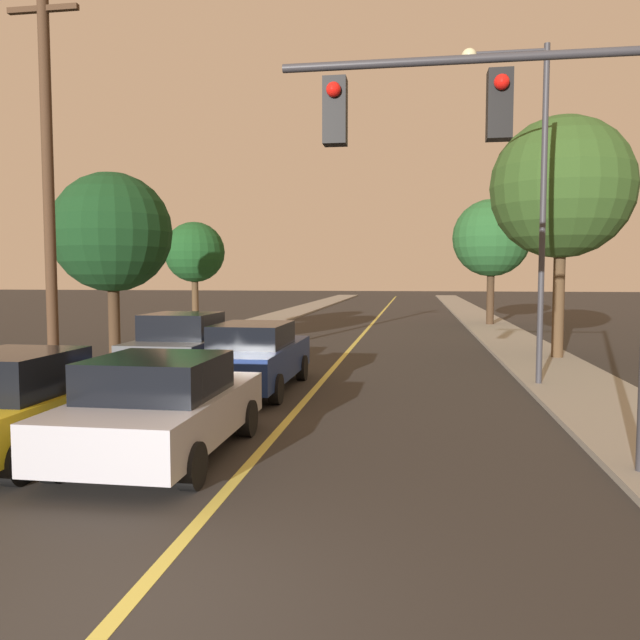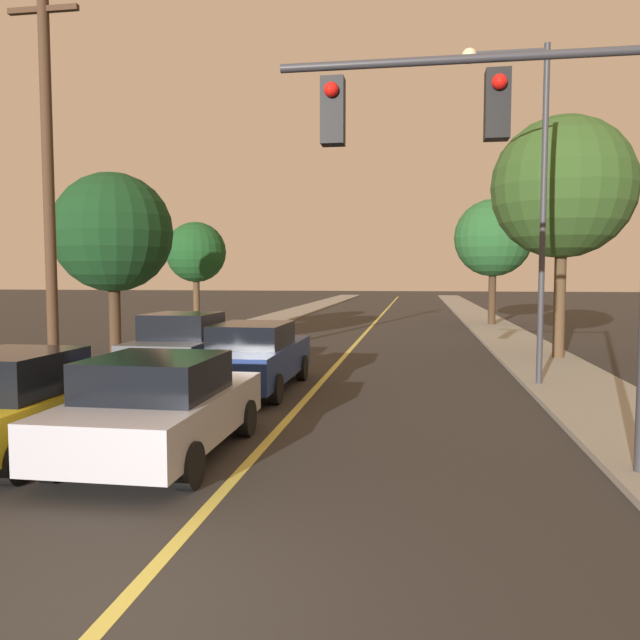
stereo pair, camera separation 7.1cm
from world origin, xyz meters
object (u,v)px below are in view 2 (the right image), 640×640
at_px(tree_right_near, 563,188).
at_px(streetlamp_right, 525,171).
at_px(tree_right_far, 493,238).
at_px(car_near_lane_second, 254,356).
at_px(car_near_lane_front, 160,406).
at_px(traffic_signal_mast, 520,161).
at_px(utility_pole_left, 48,183).
at_px(tree_left_far, 113,233).
at_px(car_outer_lane_second, 185,347).
at_px(car_outer_lane_front, 17,404).
at_px(tree_left_near, 196,253).

bearing_deg(tree_right_near, streetlamp_right, -111.15).
relative_size(streetlamp_right, tree_right_far, 1.22).
xyz_separation_m(car_near_lane_second, tree_right_near, (8.17, 6.39, 4.58)).
relative_size(car_near_lane_front, traffic_signal_mast, 0.75).
bearing_deg(tree_right_near, utility_pole_left, -147.39).
relative_size(car_near_lane_second, utility_pole_left, 0.55).
relative_size(traffic_signal_mast, tree_left_far, 1.00).
xyz_separation_m(utility_pole_left, tree_left_far, (-1.23, 5.24, -0.71)).
distance_m(traffic_signal_mast, streetlamp_right, 6.96).
distance_m(car_near_lane_front, tree_right_far, 26.50).
relative_size(car_near_lane_second, car_outer_lane_second, 1.17).
height_order(car_near_lane_second, tree_right_far, tree_right_far).
relative_size(car_outer_lane_front, streetlamp_right, 0.53).
xyz_separation_m(car_near_lane_second, utility_pole_left, (-4.15, -1.50, 3.88)).
distance_m(car_near_lane_second, tree_right_far, 21.43).
bearing_deg(tree_right_near, tree_left_near, 158.76).
bearing_deg(car_outer_lane_second, car_outer_lane_front, -90.00).
distance_m(car_near_lane_front, traffic_signal_mast, 6.13).
height_order(car_outer_lane_front, traffic_signal_mast, traffic_signal_mast).
distance_m(car_near_lane_front, tree_left_far, 11.10).
distance_m(tree_left_near, tree_right_near, 15.00).
relative_size(utility_pole_left, tree_left_near, 1.81).
relative_size(car_outer_lane_second, traffic_signal_mast, 0.74).
bearing_deg(car_near_lane_front, tree_right_far, 73.07).
distance_m(car_outer_lane_second, traffic_signal_mast, 10.38).
bearing_deg(tree_left_far, car_outer_lane_second, -38.35).
height_order(car_near_lane_front, car_outer_lane_second, car_outer_lane_second).
distance_m(car_near_lane_front, utility_pole_left, 6.93).
bearing_deg(car_outer_lane_front, tree_right_far, 68.80).
height_order(traffic_signal_mast, streetlamp_right, streetlamp_right).
relative_size(tree_left_near, tree_right_far, 0.74).
distance_m(car_near_lane_second, car_outer_lane_second, 2.48).
bearing_deg(traffic_signal_mast, tree_right_near, 75.33).
xyz_separation_m(car_near_lane_second, streetlamp_right, (6.23, 1.37, 4.34)).
xyz_separation_m(tree_right_near, tree_right_far, (-0.53, 13.27, -0.77)).
distance_m(car_outer_lane_second, streetlamp_right, 9.44).
bearing_deg(traffic_signal_mast, utility_pole_left, 156.94).
height_order(car_outer_lane_second, utility_pole_left, utility_pole_left).
relative_size(car_outer_lane_front, tree_left_far, 0.74).
height_order(car_outer_lane_second, streetlamp_right, streetlamp_right).
height_order(utility_pole_left, tree_left_near, utility_pole_left).
bearing_deg(tree_left_near, tree_right_far, 30.54).
height_order(car_outer_lane_front, tree_right_near, tree_right_near).
relative_size(utility_pole_left, tree_right_near, 1.18).
bearing_deg(car_outer_lane_front, car_near_lane_second, 68.91).
relative_size(car_near_lane_second, traffic_signal_mast, 0.86).
bearing_deg(streetlamp_right, tree_left_far, 168.47).
distance_m(car_near_lane_front, car_outer_lane_front, 2.18).
bearing_deg(car_outer_lane_front, tree_left_far, 108.91).
xyz_separation_m(traffic_signal_mast, tree_left_near, (-10.79, 17.21, -0.54)).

